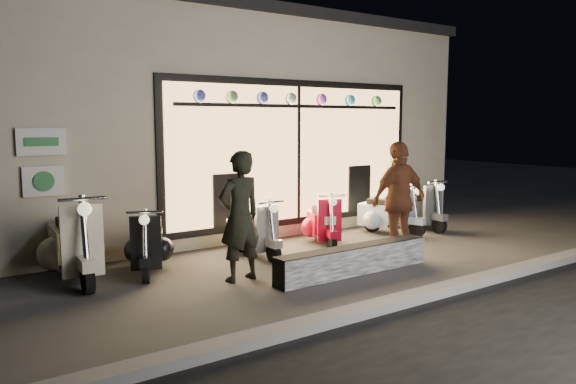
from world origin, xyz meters
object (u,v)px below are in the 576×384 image
graffiti_barrier (354,260)px  man (240,216)px  woman (399,200)px  scooter_red (322,223)px  scooter_silver (250,232)px

graffiti_barrier → man: size_ratio=1.46×
graffiti_barrier → woman: bearing=15.5°
woman → graffiti_barrier: bearing=16.7°
scooter_red → woman: bearing=-52.1°
woman → man: bearing=-5.1°
graffiti_barrier → scooter_red: (0.89, 1.81, 0.16)m
man → woman: bearing=168.7°
graffiti_barrier → scooter_red: scooter_red is taller
graffiti_barrier → scooter_red: bearing=63.9°
graffiti_barrier → scooter_silver: scooter_silver is taller
scooter_red → man: (-2.34, -1.16, 0.51)m
scooter_red → man: bearing=-129.4°
woman → scooter_red: bearing=-75.1°
man → scooter_silver: bearing=-131.6°
man → woman: size_ratio=0.96×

